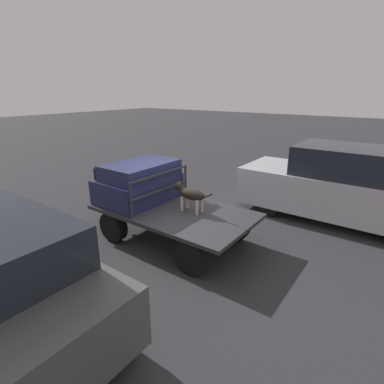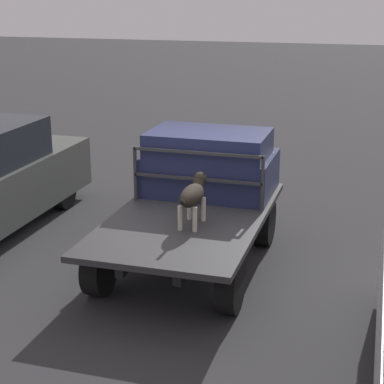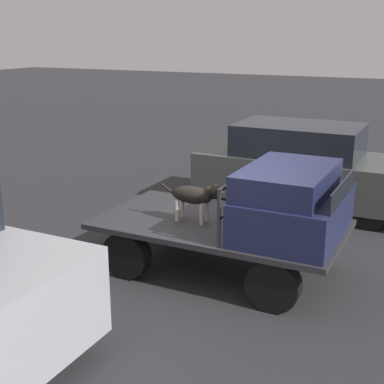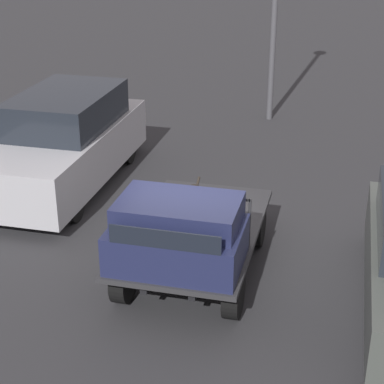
% 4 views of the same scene
% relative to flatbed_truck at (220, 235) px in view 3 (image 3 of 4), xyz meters
% --- Properties ---
extents(ground_plane, '(80.00, 80.00, 0.00)m').
position_rel_flatbed_truck_xyz_m(ground_plane, '(0.00, 0.00, -0.57)').
color(ground_plane, '#2D2D30').
extents(flatbed_truck, '(3.65, 2.03, 0.78)m').
position_rel_flatbed_truck_xyz_m(flatbed_truck, '(0.00, 0.00, 0.00)').
color(flatbed_truck, black).
rests_on(flatbed_truck, ground).
extents(truck_cab, '(1.33, 1.91, 0.96)m').
position_rel_flatbed_truck_xyz_m(truck_cab, '(1.08, 0.00, 0.66)').
color(truck_cab, '#1E2347').
rests_on(truck_cab, flatbed_truck).
extents(truck_headboard, '(0.04, 1.91, 0.80)m').
position_rel_flatbed_truck_xyz_m(truck_headboard, '(0.38, 0.00, 0.74)').
color(truck_headboard, '#2D2D30').
rests_on(truck_headboard, flatbed_truck).
extents(dog, '(1.04, 0.26, 0.66)m').
position_rel_flatbed_truck_xyz_m(dog, '(-0.34, -0.16, 0.62)').
color(dog, beige).
rests_on(dog, flatbed_truck).
extents(parked_sedan, '(4.50, 1.82, 1.74)m').
position_rel_flatbed_truck_xyz_m(parked_sedan, '(0.33, 3.64, 0.30)').
color(parked_sedan, black).
rests_on(parked_sedan, ground).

